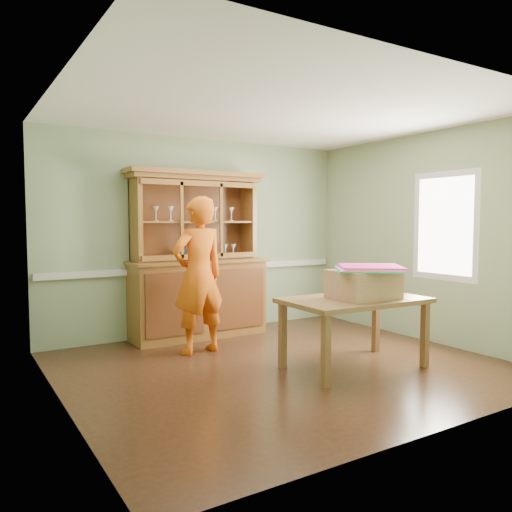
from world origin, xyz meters
TOP-DOWN VIEW (x-y plane):
  - floor at (0.00, 0.00)m, footprint 4.50×4.50m
  - ceiling at (0.00, 0.00)m, footprint 4.50×4.50m
  - wall_back at (0.00, 2.00)m, footprint 4.50×0.00m
  - wall_left at (-2.25, 0.00)m, footprint 0.00×4.00m
  - wall_right at (2.25, 0.00)m, footprint 0.00×4.00m
  - wall_front at (0.00, -2.00)m, footprint 4.50×0.00m
  - chair_rail at (0.00, 1.98)m, footprint 4.41×0.05m
  - framed_map at (-2.23, 0.30)m, footprint 0.03×0.60m
  - window_panel at (2.23, -0.30)m, footprint 0.03×0.96m
  - china_hutch at (-0.19, 1.75)m, footprint 1.89×0.62m
  - dining_table at (0.61, -0.45)m, footprint 1.52×0.93m
  - cardboard_box at (0.67, -0.52)m, footprint 0.66×0.53m
  - kite_stack at (0.71, -0.57)m, footprint 0.86×0.86m
  - person at (-0.54, 0.96)m, footprint 0.72×0.51m

SIDE VIEW (x-z plane):
  - floor at x=0.00m, z-range 0.00..0.00m
  - dining_table at x=0.61m, z-range 0.29..1.03m
  - china_hutch at x=-0.19m, z-range -0.33..1.89m
  - cardboard_box at x=0.67m, z-range 0.75..1.05m
  - chair_rail at x=0.00m, z-range 0.86..0.94m
  - person at x=-0.54m, z-range 0.00..1.85m
  - kite_stack at x=0.71m, z-range 1.05..1.09m
  - wall_back at x=0.00m, z-range -0.90..3.60m
  - wall_left at x=-2.25m, z-range -0.65..3.35m
  - wall_right at x=2.25m, z-range -0.65..3.35m
  - wall_front at x=0.00m, z-range -0.90..3.60m
  - window_panel at x=2.23m, z-range 0.82..2.18m
  - framed_map at x=-2.23m, z-range 1.32..1.78m
  - ceiling at x=0.00m, z-range 2.70..2.70m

